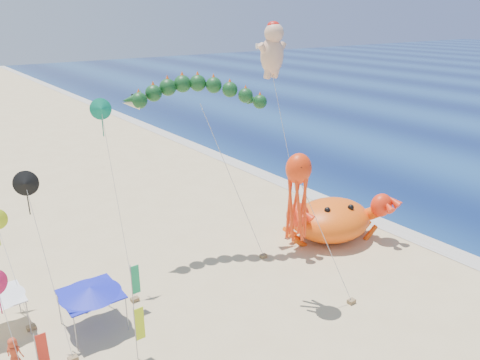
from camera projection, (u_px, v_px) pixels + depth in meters
name	position (u px, v px, depth m)	size (l,w,h in m)	color
ground	(278.00, 266.00, 33.93)	(320.00, 320.00, 0.00)	#D1B784
foam_strip	(383.00, 224.00, 40.66)	(320.00, 320.00, 0.00)	silver
crab_inflatable	(333.00, 219.00, 37.59)	(9.00, 7.52, 3.95)	#FF580D
dragon_kite	(198.00, 97.00, 32.62)	(10.31, 6.57, 12.90)	#103C19
cherub_kite	(273.00, 49.00, 37.36)	(2.02, 4.79, 16.74)	#E5AF8B
octopus_kite	(298.00, 190.00, 27.59)	(3.66, 3.49, 9.73)	#F7370D
canopy_blue	(90.00, 291.00, 26.55)	(3.49, 3.49, 2.71)	gray
feather_flags	(76.00, 319.00, 24.79)	(9.04, 4.95, 3.20)	gray
beachgoers	(62.00, 329.00, 25.73)	(28.82, 7.56, 1.88)	#E6F32A
small_kites	(37.00, 210.00, 25.46)	(9.12, 9.96, 12.57)	#B7D217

